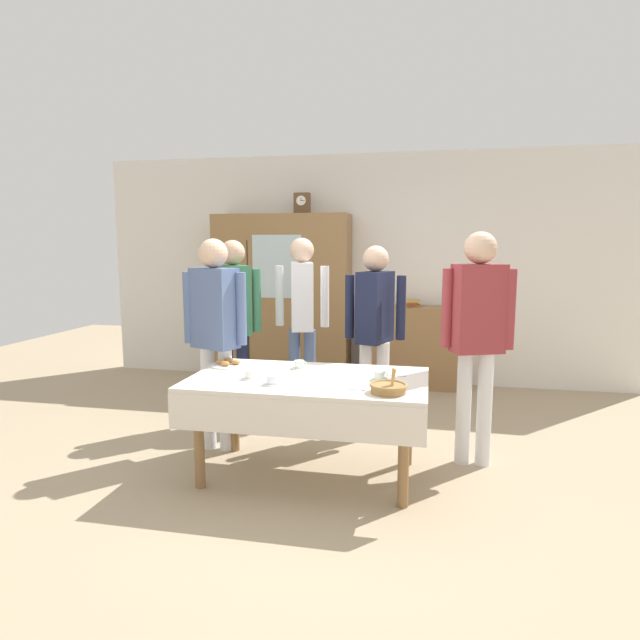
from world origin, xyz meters
The scene contains 21 objects.
ground_plane centered at (0.00, 0.00, 0.00)m, with size 12.00×12.00×0.00m, color tan.
back_wall centered at (0.00, 2.65, 1.35)m, with size 6.40×0.10×2.70m, color silver.
dining_table centered at (0.00, -0.23, 0.62)m, with size 1.65×0.96×0.72m.
wall_cabinet centered at (-0.90, 2.35, 1.00)m, with size 1.60×0.46×2.00m.
mantel_clock centered at (-0.65, 2.35, 2.12)m, with size 0.18×0.11×0.24m.
bookshelf_low centered at (0.63, 2.41, 0.47)m, with size 1.16×0.35×0.94m.
book_stack centered at (0.63, 2.41, 0.98)m, with size 0.18×0.21×0.07m.
tea_cup_near_left centered at (0.50, -0.19, 0.75)m, with size 0.13×0.13×0.06m.
tea_cup_far_left centered at (-0.12, 0.04, 0.75)m, with size 0.13×0.13×0.06m.
tea_cup_near_right centered at (-0.19, -0.45, 0.75)m, with size 0.13×0.13×0.06m.
tea_cup_mid_right centered at (-0.38, -0.34, 0.75)m, with size 0.13×0.13×0.06m.
bread_basket centered at (0.58, -0.50, 0.76)m, with size 0.24×0.24×0.16m.
pastry_plate centered at (-0.69, 0.02, 0.74)m, with size 0.28×0.28×0.05m.
spoon_far_left centered at (0.63, -0.05, 0.73)m, with size 0.12×0.02×0.01m.
spoon_near_left centered at (0.40, -0.47, 0.73)m, with size 0.12×0.02×0.01m.
spoon_near_right centered at (0.02, -0.13, 0.73)m, with size 0.12×0.02×0.01m.
person_behind_table_right centered at (-0.93, 0.80, 1.03)m, with size 0.52×0.40×1.69m.
person_near_right_end centered at (0.36, 0.78, 1.00)m, with size 0.52×0.41×1.64m.
person_behind_table_left centered at (-0.36, 1.12, 1.05)m, with size 0.52×0.40×1.71m.
person_beside_shelf centered at (1.17, 0.24, 1.07)m, with size 0.52×0.32×1.74m.
person_by_cabinet centered at (-0.83, 0.14, 1.04)m, with size 0.52×0.32×1.69m.
Camera 1 is at (0.81, -3.77, 1.65)m, focal length 30.03 mm.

